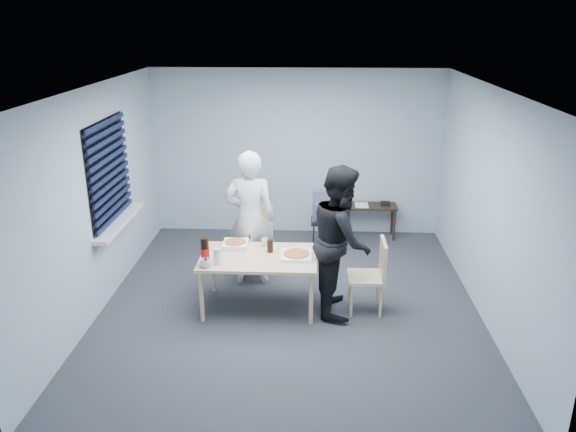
{
  "coord_description": "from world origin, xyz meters",
  "views": [
    {
      "loc": [
        0.26,
        -6.1,
        3.32
      ],
      "look_at": [
        -0.03,
        0.1,
        1.11
      ],
      "focal_mm": 35.0,
      "sensor_mm": 36.0,
      "label": 1
    }
  ],
  "objects_px": {
    "person_black": "(341,240)",
    "mug_b": "(265,242)",
    "person_white": "(250,218)",
    "soda_bottle": "(205,251)",
    "mug_a": "(206,263)",
    "backpack": "(324,206)",
    "dining_table": "(259,261)",
    "chair_far": "(257,234)",
    "stool": "(323,227)",
    "side_table": "(371,210)",
    "chair_right": "(373,271)"
  },
  "relations": [
    {
      "from": "dining_table",
      "to": "stool",
      "type": "distance_m",
      "value": 1.93
    },
    {
      "from": "stool",
      "to": "person_black",
      "type": "bearing_deg",
      "value": -84.25
    },
    {
      "from": "person_white",
      "to": "mug_a",
      "type": "height_order",
      "value": "person_white"
    },
    {
      "from": "chair_right",
      "to": "person_white",
      "type": "xyz_separation_m",
      "value": [
        -1.52,
        0.72,
        0.37
      ]
    },
    {
      "from": "backpack",
      "to": "person_black",
      "type": "bearing_deg",
      "value": -97.22
    },
    {
      "from": "soda_bottle",
      "to": "mug_b",
      "type": "bearing_deg",
      "value": 40.53
    },
    {
      "from": "chair_right",
      "to": "mug_b",
      "type": "bearing_deg",
      "value": 165.63
    },
    {
      "from": "dining_table",
      "to": "stool",
      "type": "height_order",
      "value": "dining_table"
    },
    {
      "from": "person_white",
      "to": "backpack",
      "type": "distance_m",
      "value": 1.42
    },
    {
      "from": "chair_far",
      "to": "person_white",
      "type": "height_order",
      "value": "person_white"
    },
    {
      "from": "person_black",
      "to": "mug_b",
      "type": "bearing_deg",
      "value": 71.62
    },
    {
      "from": "stool",
      "to": "mug_a",
      "type": "relative_size",
      "value": 4.04
    },
    {
      "from": "soda_bottle",
      "to": "backpack",
      "type": "bearing_deg",
      "value": 55.2
    },
    {
      "from": "person_white",
      "to": "stool",
      "type": "distance_m",
      "value": 1.51
    },
    {
      "from": "chair_right",
      "to": "stool",
      "type": "relative_size",
      "value": 1.79
    },
    {
      "from": "mug_b",
      "to": "soda_bottle",
      "type": "relative_size",
      "value": 0.32
    },
    {
      "from": "person_white",
      "to": "soda_bottle",
      "type": "relative_size",
      "value": 5.65
    },
    {
      "from": "person_black",
      "to": "backpack",
      "type": "height_order",
      "value": "person_black"
    },
    {
      "from": "person_black",
      "to": "backpack",
      "type": "bearing_deg",
      "value": 5.8
    },
    {
      "from": "backpack",
      "to": "mug_a",
      "type": "distance_m",
      "value": 2.47
    },
    {
      "from": "chair_far",
      "to": "chair_right",
      "type": "height_order",
      "value": "same"
    },
    {
      "from": "person_black",
      "to": "chair_right",
      "type": "bearing_deg",
      "value": -94.42
    },
    {
      "from": "person_black",
      "to": "mug_a",
      "type": "bearing_deg",
      "value": 102.48
    },
    {
      "from": "person_white",
      "to": "side_table",
      "type": "relative_size",
      "value": 2.21
    },
    {
      "from": "mug_a",
      "to": "soda_bottle",
      "type": "bearing_deg",
      "value": 100.54
    },
    {
      "from": "side_table",
      "to": "mug_a",
      "type": "distance_m",
      "value": 3.42
    },
    {
      "from": "stool",
      "to": "mug_b",
      "type": "bearing_deg",
      "value": -116.99
    },
    {
      "from": "chair_right",
      "to": "person_black",
      "type": "bearing_deg",
      "value": 175.58
    },
    {
      "from": "side_table",
      "to": "stool",
      "type": "xyz_separation_m",
      "value": [
        -0.76,
        -0.61,
        -0.07
      ]
    },
    {
      "from": "dining_table",
      "to": "backpack",
      "type": "relative_size",
      "value": 3.01
    },
    {
      "from": "chair_right",
      "to": "side_table",
      "type": "bearing_deg",
      "value": 85.35
    },
    {
      "from": "chair_far",
      "to": "stool",
      "type": "distance_m",
      "value": 1.14
    },
    {
      "from": "chair_far",
      "to": "mug_a",
      "type": "bearing_deg",
      "value": -107.33
    },
    {
      "from": "mug_b",
      "to": "soda_bottle",
      "type": "xyz_separation_m",
      "value": [
        -0.64,
        -0.54,
        0.1
      ]
    },
    {
      "from": "mug_a",
      "to": "mug_b",
      "type": "distance_m",
      "value": 0.89
    },
    {
      "from": "chair_far",
      "to": "side_table",
      "type": "height_order",
      "value": "chair_far"
    },
    {
      "from": "mug_a",
      "to": "backpack",
      "type": "bearing_deg",
      "value": 56.82
    },
    {
      "from": "chair_right",
      "to": "stool",
      "type": "xyz_separation_m",
      "value": [
        -0.56,
        1.77,
        -0.13
      ]
    },
    {
      "from": "chair_right",
      "to": "mug_a",
      "type": "distance_m",
      "value": 1.95
    },
    {
      "from": "mug_b",
      "to": "side_table",
      "type": "bearing_deg",
      "value": 53.98
    },
    {
      "from": "stool",
      "to": "dining_table",
      "type": "bearing_deg",
      "value": -114.2
    },
    {
      "from": "dining_table",
      "to": "mug_b",
      "type": "relative_size",
      "value": 13.68
    },
    {
      "from": "dining_table",
      "to": "mug_a",
      "type": "relative_size",
      "value": 11.12
    },
    {
      "from": "chair_right",
      "to": "side_table",
      "type": "relative_size",
      "value": 1.11
    },
    {
      "from": "chair_right",
      "to": "chair_far",
      "type": "bearing_deg",
      "value": 143.26
    },
    {
      "from": "dining_table",
      "to": "soda_bottle",
      "type": "xyz_separation_m",
      "value": [
        -0.58,
        -0.24,
        0.21
      ]
    },
    {
      "from": "person_white",
      "to": "soda_bottle",
      "type": "height_order",
      "value": "person_white"
    },
    {
      "from": "side_table",
      "to": "soda_bottle",
      "type": "height_order",
      "value": "soda_bottle"
    },
    {
      "from": "side_table",
      "to": "soda_bottle",
      "type": "bearing_deg",
      "value": -129.34
    },
    {
      "from": "chair_far",
      "to": "chair_right",
      "type": "bearing_deg",
      "value": -36.74
    }
  ]
}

